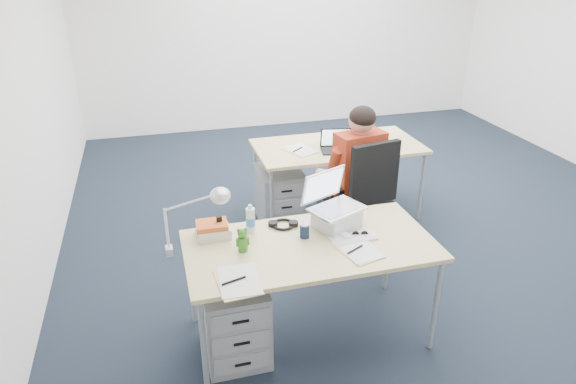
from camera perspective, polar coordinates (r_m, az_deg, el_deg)
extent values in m
plane|color=black|center=(5.02, 11.13, -4.22)|extent=(7.00, 7.00, 0.00)
cube|color=white|center=(7.73, 0.30, 17.63)|extent=(6.00, 0.02, 2.80)
cube|color=white|center=(4.12, -28.18, 7.75)|extent=(0.02, 7.00, 2.80)
cube|color=tan|center=(3.32, 2.49, -5.97)|extent=(1.60, 0.80, 0.03)
cylinder|color=#B7BABC|center=(3.14, -9.32, -16.75)|extent=(0.04, 0.04, 0.70)
cylinder|color=#B7BABC|center=(3.54, 16.09, -11.98)|extent=(0.04, 0.04, 0.70)
cylinder|color=#B7BABC|center=(3.69, -10.65, -9.60)|extent=(0.04, 0.04, 0.70)
cylinder|color=#B7BABC|center=(4.04, 11.12, -6.34)|extent=(0.04, 0.04, 0.70)
cube|color=tan|center=(5.00, 5.57, 5.07)|extent=(1.60, 0.80, 0.03)
cylinder|color=#B7BABC|center=(4.63, -1.82, -1.46)|extent=(0.04, 0.04, 0.70)
cylinder|color=#B7BABC|center=(5.15, 14.61, 0.58)|extent=(0.04, 0.04, 0.70)
cylinder|color=#B7BABC|center=(5.25, -3.63, 1.87)|extent=(0.04, 0.04, 0.70)
cylinder|color=#B7BABC|center=(5.72, 11.26, 3.42)|extent=(0.04, 0.04, 0.70)
cylinder|color=black|center=(4.58, 7.49, -3.31)|extent=(0.05, 0.05, 0.42)
cube|color=black|center=(4.48, 7.64, -0.86)|extent=(0.53, 0.53, 0.07)
cube|color=black|center=(4.17, 9.60, 2.00)|extent=(0.44, 0.13, 0.52)
cube|color=#A73017|center=(4.35, 7.89, 3.05)|extent=(0.44, 0.29, 0.56)
sphere|color=tan|center=(4.22, 8.20, 7.91)|extent=(0.21, 0.21, 0.21)
cube|color=#989A9D|center=(3.44, -5.99, -13.71)|extent=(0.40, 0.50, 0.55)
cube|color=#989A9D|center=(4.96, -0.93, -0.48)|extent=(0.40, 0.50, 0.55)
cube|color=white|center=(3.38, 7.28, -5.10)|extent=(0.31, 0.15, 0.02)
ellipsoid|color=white|center=(3.38, 6.38, -4.81)|extent=(0.09, 0.11, 0.03)
cylinder|color=#142340|center=(3.35, 1.86, -4.28)|extent=(0.07, 0.07, 0.10)
cylinder|color=silver|center=(3.40, -4.19, -2.95)|extent=(0.08, 0.08, 0.20)
cube|color=silver|center=(3.40, -8.35, -4.15)|extent=(0.25, 0.21, 0.10)
cube|color=black|center=(3.40, -7.61, -3.72)|extent=(0.04, 0.02, 0.13)
cube|color=#F0D48B|center=(2.96, -5.62, -9.90)|extent=(0.23, 0.32, 0.01)
cube|color=#F0D48B|center=(3.26, 7.78, -6.44)|extent=(0.26, 0.33, 0.01)
cylinder|color=white|center=(5.08, 9.91, 5.99)|extent=(0.10, 0.10, 0.11)
cube|color=white|center=(4.82, 1.32, 4.64)|extent=(0.32, 0.37, 0.01)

